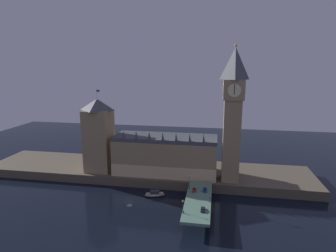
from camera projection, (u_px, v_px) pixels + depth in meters
The scene contains 15 objects.
ground_plane at pixel (129, 201), 157.22m from camera, with size 400.00×400.00×0.00m, color black.
embankment at pixel (146, 171), 194.18m from camera, with size 220.00×42.00×5.76m.
parliament_hall at pixel (165, 154), 182.08m from camera, with size 65.67×23.99×29.40m.
clock_tower at pixel (233, 111), 163.23m from camera, with size 12.28×12.39×80.53m.
victoria_tower at pixel (99, 135), 184.52m from camera, with size 16.76×16.76×53.93m.
bridge at pixel (198, 202), 144.80m from camera, with size 13.21×46.00×7.06m.
car_northbound_lead at pixel (194, 190), 153.98m from camera, with size 2.04×4.41×1.32m.
car_southbound_lead at pixel (203, 209), 132.90m from camera, with size 2.02×4.68×1.33m.
car_southbound_trail at pixel (205, 190), 153.83m from camera, with size 1.95×4.77×1.51m.
pedestrian_near_rail at pixel (183, 212), 130.03m from camera, with size 0.38×0.38×1.78m.
pedestrian_mid_walk at pixel (210, 197), 144.74m from camera, with size 0.38×0.38×1.72m.
pedestrian_far_rail at pixel (189, 188), 156.09m from camera, with size 0.38×0.38×1.62m.
street_lamp_near at pixel (183, 205), 130.46m from camera, with size 1.34×0.60×6.27m.
street_lamp_far at pixel (189, 179), 158.72m from camera, with size 1.34×0.60×7.04m.
boat_upstream at pixel (155, 194), 163.00m from camera, with size 12.08×6.84×3.55m.
Camera 1 is at (46.27, -139.01, 74.21)m, focal length 30.00 mm.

